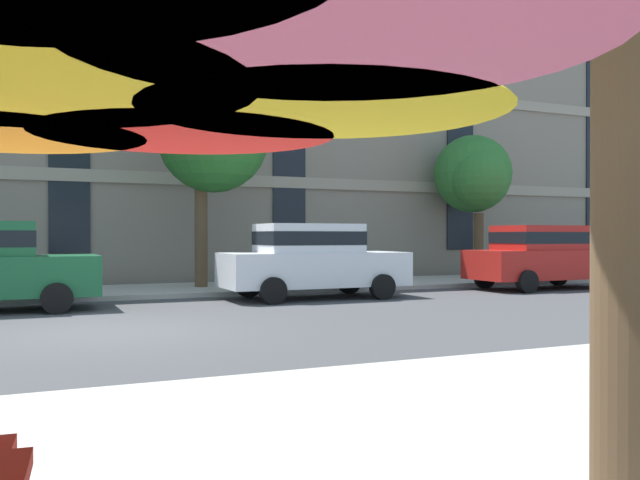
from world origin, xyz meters
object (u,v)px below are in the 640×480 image
object	(u,v)px
sedan_red	(542,255)
street_tree_right	(474,176)
street_tree_middle	(211,141)
sedan_white	(312,259)

from	to	relation	value
sedan_red	street_tree_right	size ratio (longest dim) A/B	0.90
street_tree_middle	street_tree_right	size ratio (longest dim) A/B	1.14
sedan_red	street_tree_middle	world-z (taller)	street_tree_middle
sedan_red	street_tree_right	xyz separation A→B (m)	(0.51, 3.78, 2.55)
sedan_white	street_tree_right	size ratio (longest dim) A/B	0.90
sedan_white	street_tree_middle	xyz separation A→B (m)	(-1.69, 2.98, 3.10)
sedan_white	street_tree_middle	distance (m)	4.62
sedan_red	sedan_white	bearing A→B (deg)	180.00
street_tree_right	sedan_white	bearing A→B (deg)	-153.39
sedan_white	sedan_red	distance (m)	7.04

